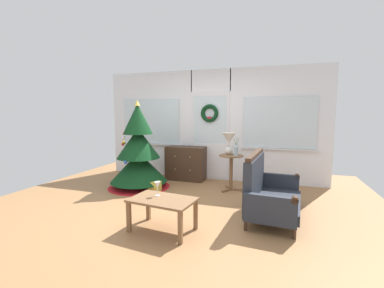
{
  "coord_description": "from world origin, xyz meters",
  "views": [
    {
      "loc": [
        1.5,
        -3.85,
        1.54
      ],
      "look_at": [
        0.05,
        0.55,
        1.0
      ],
      "focal_mm": 24.35,
      "sensor_mm": 36.0,
      "label": 1
    }
  ],
  "objects_px": {
    "wine_glass": "(157,186)",
    "flower_vase": "(236,150)",
    "christmas_tree": "(138,155)",
    "coffee_table": "(162,204)",
    "table_lamp": "(229,141)",
    "dresser_cabinet": "(186,163)",
    "settee_sofa": "(267,192)",
    "side_table": "(231,165)",
    "gift_box": "(155,187)"
  },
  "relations": [
    {
      "from": "christmas_tree",
      "to": "coffee_table",
      "type": "xyz_separation_m",
      "value": [
        1.34,
        -1.73,
        -0.31
      ]
    },
    {
      "from": "christmas_tree",
      "to": "wine_glass",
      "type": "bearing_deg",
      "value": -53.25
    },
    {
      "from": "flower_vase",
      "to": "coffee_table",
      "type": "xyz_separation_m",
      "value": [
        -0.64,
        -2.05,
        -0.47
      ]
    },
    {
      "from": "gift_box",
      "to": "dresser_cabinet",
      "type": "bearing_deg",
      "value": 76.72
    },
    {
      "from": "flower_vase",
      "to": "wine_glass",
      "type": "height_order",
      "value": "flower_vase"
    },
    {
      "from": "dresser_cabinet",
      "to": "flower_vase",
      "type": "height_order",
      "value": "flower_vase"
    },
    {
      "from": "settee_sofa",
      "to": "flower_vase",
      "type": "distance_m",
      "value": 1.36
    },
    {
      "from": "dresser_cabinet",
      "to": "wine_glass",
      "type": "xyz_separation_m",
      "value": [
        0.49,
        -2.53,
        0.19
      ]
    },
    {
      "from": "table_lamp",
      "to": "christmas_tree",
      "type": "bearing_deg",
      "value": -167.2
    },
    {
      "from": "christmas_tree",
      "to": "dresser_cabinet",
      "type": "height_order",
      "value": "christmas_tree"
    },
    {
      "from": "table_lamp",
      "to": "side_table",
      "type": "bearing_deg",
      "value": -33.69
    },
    {
      "from": "dresser_cabinet",
      "to": "side_table",
      "type": "relative_size",
      "value": 1.26
    },
    {
      "from": "dresser_cabinet",
      "to": "table_lamp",
      "type": "distance_m",
      "value": 1.34
    },
    {
      "from": "table_lamp",
      "to": "wine_glass",
      "type": "distance_m",
      "value": 2.18
    },
    {
      "from": "coffee_table",
      "to": "gift_box",
      "type": "distance_m",
      "value": 1.78
    },
    {
      "from": "christmas_tree",
      "to": "table_lamp",
      "type": "bearing_deg",
      "value": 12.8
    },
    {
      "from": "gift_box",
      "to": "settee_sofa",
      "type": "bearing_deg",
      "value": -15.18
    },
    {
      "from": "side_table",
      "to": "dresser_cabinet",
      "type": "bearing_deg",
      "value": 155.76
    },
    {
      "from": "wine_glass",
      "to": "dresser_cabinet",
      "type": "bearing_deg",
      "value": 101.04
    },
    {
      "from": "coffee_table",
      "to": "wine_glass",
      "type": "relative_size",
      "value": 4.6
    },
    {
      "from": "christmas_tree",
      "to": "flower_vase",
      "type": "bearing_deg",
      "value": 9.0
    },
    {
      "from": "side_table",
      "to": "coffee_table",
      "type": "height_order",
      "value": "side_table"
    },
    {
      "from": "christmas_tree",
      "to": "table_lamp",
      "type": "height_order",
      "value": "christmas_tree"
    },
    {
      "from": "wine_glass",
      "to": "settee_sofa",
      "type": "bearing_deg",
      "value": 31.21
    },
    {
      "from": "settee_sofa",
      "to": "table_lamp",
      "type": "height_order",
      "value": "table_lamp"
    },
    {
      "from": "dresser_cabinet",
      "to": "gift_box",
      "type": "xyz_separation_m",
      "value": [
        -0.26,
        -1.1,
        -0.29
      ]
    },
    {
      "from": "settee_sofa",
      "to": "side_table",
      "type": "xyz_separation_m",
      "value": [
        -0.75,
        1.17,
        0.13
      ]
    },
    {
      "from": "side_table",
      "to": "flower_vase",
      "type": "relative_size",
      "value": 2.06
    },
    {
      "from": "settee_sofa",
      "to": "coffee_table",
      "type": "bearing_deg",
      "value": -143.85
    },
    {
      "from": "coffee_table",
      "to": "gift_box",
      "type": "xyz_separation_m",
      "value": [
        -0.87,
        1.53,
        -0.26
      ]
    },
    {
      "from": "side_table",
      "to": "wine_glass",
      "type": "bearing_deg",
      "value": -108.01
    },
    {
      "from": "christmas_tree",
      "to": "dresser_cabinet",
      "type": "relative_size",
      "value": 2.01
    },
    {
      "from": "side_table",
      "to": "coffee_table",
      "type": "xyz_separation_m",
      "value": [
        -0.54,
        -2.11,
        -0.14
      ]
    },
    {
      "from": "flower_vase",
      "to": "table_lamp",
      "type": "bearing_deg",
      "value": 147.99
    },
    {
      "from": "dresser_cabinet",
      "to": "settee_sofa",
      "type": "xyz_separation_m",
      "value": [
        1.9,
        -1.69,
        -0.01
      ]
    },
    {
      "from": "table_lamp",
      "to": "flower_vase",
      "type": "xyz_separation_m",
      "value": [
        0.16,
        -0.1,
        -0.17
      ]
    },
    {
      "from": "coffee_table",
      "to": "wine_glass",
      "type": "bearing_deg",
      "value": 141.03
    },
    {
      "from": "settee_sofa",
      "to": "gift_box",
      "type": "distance_m",
      "value": 2.25
    },
    {
      "from": "christmas_tree",
      "to": "wine_glass",
      "type": "xyz_separation_m",
      "value": [
        1.23,
        -1.64,
        -0.1
      ]
    },
    {
      "from": "dresser_cabinet",
      "to": "settee_sofa",
      "type": "bearing_deg",
      "value": -41.63
    },
    {
      "from": "wine_glass",
      "to": "gift_box",
      "type": "bearing_deg",
      "value": 117.73
    },
    {
      "from": "table_lamp",
      "to": "dresser_cabinet",
      "type": "bearing_deg",
      "value": 156.33
    },
    {
      "from": "side_table",
      "to": "coffee_table",
      "type": "relative_size",
      "value": 0.8
    },
    {
      "from": "christmas_tree",
      "to": "coffee_table",
      "type": "relative_size",
      "value": 2.03
    },
    {
      "from": "settee_sofa",
      "to": "coffee_table",
      "type": "xyz_separation_m",
      "value": [
        -1.29,
        -0.94,
        -0.01
      ]
    },
    {
      "from": "wine_glass",
      "to": "flower_vase",
      "type": "bearing_deg",
      "value": 68.88
    },
    {
      "from": "dresser_cabinet",
      "to": "wine_glass",
      "type": "distance_m",
      "value": 2.59
    },
    {
      "from": "christmas_tree",
      "to": "gift_box",
      "type": "distance_m",
      "value": 0.77
    },
    {
      "from": "settee_sofa",
      "to": "dresser_cabinet",
      "type": "bearing_deg",
      "value": 138.37
    },
    {
      "from": "table_lamp",
      "to": "gift_box",
      "type": "relative_size",
      "value": 2.12
    }
  ]
}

